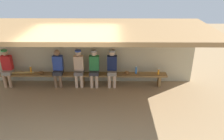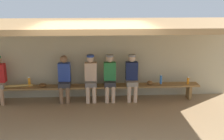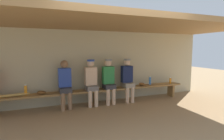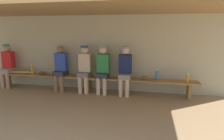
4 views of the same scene
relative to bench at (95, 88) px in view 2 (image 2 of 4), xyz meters
The scene contains 14 objects.
ground_plane 1.60m from the bench, 90.00° to the right, with size 24.00×24.00×0.00m, color #9E7F59.
back_wall 0.84m from the bench, 90.00° to the left, with size 8.00×0.20×2.20m, color #B7AD8C.
dugout_roof 2.06m from the bench, 90.00° to the right, with size 8.00×2.80×0.12m, color #9E7547.
bench is the anchor object (origin of this frame).
player_rightmost 0.38m from the bench, behind, with size 0.34×0.42×1.34m.
player_leftmost 1.11m from the bench, ahead, with size 0.34×0.42×1.34m.
player_in_red 0.55m from the bench, ahead, with size 0.34×0.42×1.34m.
player_shirtless_tan 0.93m from the bench, behind, with size 0.34×0.42×1.34m.
water_bottle_orange 2.70m from the bench, ahead, with size 0.07×0.07×0.21m.
water_bottle_clear 1.92m from the bench, ahead, with size 0.07×0.07×0.28m.
water_bottle_blue 1.87m from the bench, behind, with size 0.07×0.07×0.28m.
baseball_glove_tan 1.59m from the bench, ahead, with size 0.24×0.17×0.09m, color brown.
baseball_glove_dark_brown 1.48m from the bench, behind, with size 0.24×0.17×0.09m, color brown.
baseball_bat 2.14m from the bench, behind, with size 0.07×0.07×0.76m, color tan.
Camera 2 is at (0.06, -5.60, 2.88)m, focal length 42.25 mm.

